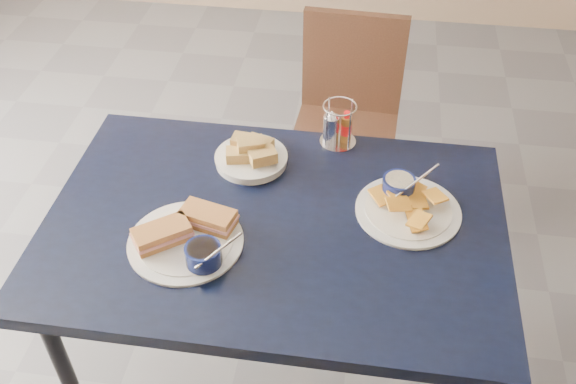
# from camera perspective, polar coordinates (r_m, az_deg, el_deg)

# --- Properties ---
(ground) EXTENTS (6.00, 6.00, 0.00)m
(ground) POSITION_cam_1_polar(r_m,az_deg,el_deg) (2.39, 5.40, -12.59)
(ground) COLOR #56565B
(ground) RESTS_ON ground
(dining_table) EXTENTS (1.21, 0.81, 0.75)m
(dining_table) POSITION_cam_1_polar(r_m,az_deg,el_deg) (1.74, -1.17, -4.12)
(dining_table) COLOR black
(dining_table) RESTS_ON ground
(chair_far) EXTENTS (0.42, 0.40, 0.84)m
(chair_far) POSITION_cam_1_polar(r_m,az_deg,el_deg) (2.58, 5.26, 7.45)
(chair_far) COLOR black
(chair_far) RESTS_ON ground
(sandwich_plate) EXTENTS (0.31, 0.29, 0.12)m
(sandwich_plate) POSITION_cam_1_polar(r_m,az_deg,el_deg) (1.64, -8.82, -3.95)
(sandwich_plate) COLOR white
(sandwich_plate) RESTS_ON dining_table
(plantain_plate) EXTENTS (0.28, 0.28, 0.12)m
(plantain_plate) POSITION_cam_1_polar(r_m,az_deg,el_deg) (1.75, 10.38, -0.86)
(plantain_plate) COLOR white
(plantain_plate) RESTS_ON dining_table
(bread_basket) EXTENTS (0.21, 0.21, 0.08)m
(bread_basket) POSITION_cam_1_polar(r_m,az_deg,el_deg) (1.86, -3.28, 3.33)
(bread_basket) COLOR white
(bread_basket) RESTS_ON dining_table
(condiment_caddy) EXTENTS (0.11, 0.11, 0.14)m
(condiment_caddy) POSITION_cam_1_polar(r_m,az_deg,el_deg) (1.92, 4.38, 5.80)
(condiment_caddy) COLOR silver
(condiment_caddy) RESTS_ON dining_table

